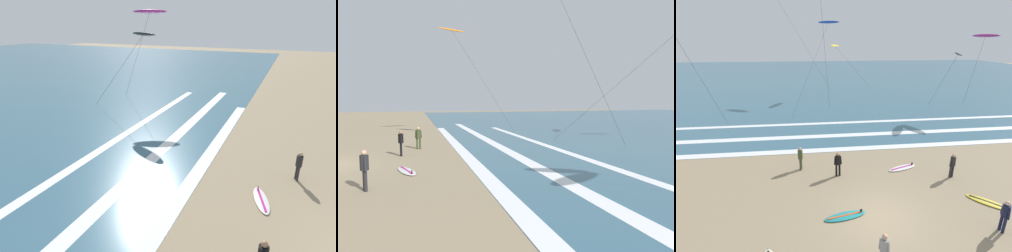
# 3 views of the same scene
# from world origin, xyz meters

# --- Properties ---
(ground_plane) EXTENTS (160.00, 160.00, 0.00)m
(ground_plane) POSITION_xyz_m (0.00, 0.00, 0.00)
(ground_plane) COLOR #937F60
(ocean_surface) EXTENTS (140.00, 90.00, 0.01)m
(ocean_surface) POSITION_xyz_m (0.00, 52.67, 0.01)
(ocean_surface) COLOR #386075
(ocean_surface) RESTS_ON ground
(wave_foam_shoreline) EXTENTS (36.89, 0.78, 0.01)m
(wave_foam_shoreline) POSITION_xyz_m (-1.27, 8.07, 0.01)
(wave_foam_shoreline) COLOR white
(wave_foam_shoreline) RESTS_ON ocean_surface
(wave_foam_mid_break) EXTENTS (47.67, 0.81, 0.01)m
(wave_foam_mid_break) POSITION_xyz_m (-1.46, 11.06, 0.01)
(wave_foam_mid_break) COLOR white
(wave_foam_mid_break) RESTS_ON ocean_surface
(wave_foam_outer_break) EXTENTS (39.30, 0.64, 0.01)m
(wave_foam_outer_break) POSITION_xyz_m (1.27, 14.68, 0.01)
(wave_foam_outer_break) COLOR white
(wave_foam_outer_break) RESTS_ON ocean_surface
(surfer_mid_group) EXTENTS (0.51, 0.32, 1.60)m
(surfer_mid_group) POSITION_xyz_m (-1.73, 4.13, 0.96)
(surfer_mid_group) COLOR black
(surfer_mid_group) RESTS_ON ground
(surfer_left_near) EXTENTS (0.51, 0.32, 1.60)m
(surfer_left_near) POSITION_xyz_m (5.30, 3.12, 0.96)
(surfer_left_near) COLOR #232328
(surfer_left_near) RESTS_ON ground
(surfer_left_far) EXTENTS (0.32, 0.51, 1.60)m
(surfer_left_far) POSITION_xyz_m (5.10, -1.52, 0.96)
(surfer_left_far) COLOR #141938
(surfer_left_far) RESTS_ON ground
(surfer_foreground_main) EXTENTS (0.37, 0.46, 1.60)m
(surfer_foreground_main) POSITION_xyz_m (-0.70, -2.75, 0.96)
(surfer_foreground_main) COLOR gray
(surfer_foreground_main) RESTS_ON ground
(surfer_right_near) EXTENTS (0.32, 0.52, 1.60)m
(surfer_right_near) POSITION_xyz_m (-4.10, 5.22, 0.96)
(surfer_right_near) COLOR #384223
(surfer_right_near) RESTS_ON ground
(surfboard_near_water) EXTENTS (2.18, 1.00, 0.25)m
(surfboard_near_water) POSITION_xyz_m (-1.74, 0.26, 0.05)
(surfboard_near_water) COLOR teal
(surfboard_near_water) RESTS_ON ground
(surfboard_left_pile) EXTENTS (2.18, 1.23, 0.25)m
(surfboard_left_pile) POSITION_xyz_m (2.66, 4.56, 0.05)
(surfboard_left_pile) COLOR silver
(surfboard_left_pile) RESTS_ON ground
(surfboard_foreground_flat) EXTENTS (1.89, 1.93, 0.25)m
(surfboard_foreground_flat) POSITION_xyz_m (5.86, 0.44, 0.05)
(surfboard_foreground_flat) COLOR yellow
(surfboard_foreground_flat) RESTS_ON ground
(kite_yellow_high_left) EXTENTS (8.11, 9.68, 7.71)m
(kite_yellow_high_left) POSITION_xyz_m (0.17, 27.61, 7.45)
(kite_yellow_high_left) COLOR yellow
(kite_yellow_high_left) RESTS_ON ground
(kite_blue_high_right) EXTENTS (6.54, 11.50, 10.81)m
(kite_blue_high_right) POSITION_xyz_m (-0.77, 27.24, 10.51)
(kite_blue_high_right) COLOR blue
(kite_blue_high_right) RESTS_ON ground
(kite_black_far_left) EXTENTS (2.12, 7.45, 7.02)m
(kite_black_far_left) POSITION_xyz_m (12.30, 15.87, 6.77)
(kite_black_far_left) COLOR black
(kite_black_far_left) RESTS_ON ground
(kite_magenta_distant_high) EXTENTS (2.18, 5.57, 8.89)m
(kite_magenta_distant_high) POSITION_xyz_m (15.99, 17.17, 8.63)
(kite_magenta_distant_high) COLOR #CC2384
(kite_magenta_distant_high) RESTS_ON ground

